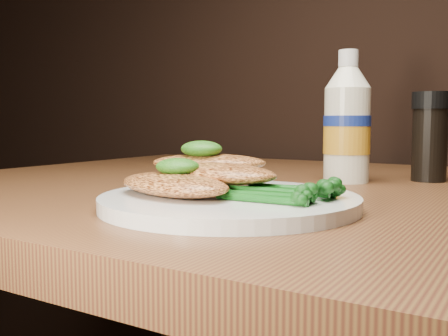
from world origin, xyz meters
The scene contains 9 objects.
plate centered at (-0.05, 0.85, 0.76)m, with size 0.25×0.25×0.01m, color silver.
chicken_front centered at (-0.10, 0.81, 0.77)m, with size 0.14×0.07×0.02m, color #E08A47.
chicken_mid centered at (-0.07, 0.85, 0.78)m, with size 0.14×0.07×0.02m, color #E08A47.
chicken_back centered at (-0.10, 0.88, 0.79)m, with size 0.12×0.06×0.02m, color #E08A47.
pesto_front centered at (-0.10, 0.82, 0.79)m, with size 0.04×0.04×0.02m, color #093708.
pesto_back centered at (-0.11, 0.88, 0.80)m, with size 0.05×0.04×0.02m, color #093708.
broccolini_bundle centered at (0.00, 0.85, 0.77)m, with size 0.12×0.09×0.02m, color #135816, non-canonical shape.
mayo_bottle centered at (-0.03, 1.11, 0.84)m, with size 0.06×0.06×0.18m, color #ECE6C8, non-canonical shape.
pepper_grinder centered at (0.07, 1.18, 0.81)m, with size 0.05×0.05×0.12m, color black, non-canonical shape.
Camera 1 is at (0.20, 0.42, 0.84)m, focal length 41.40 mm.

